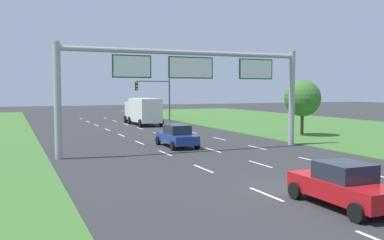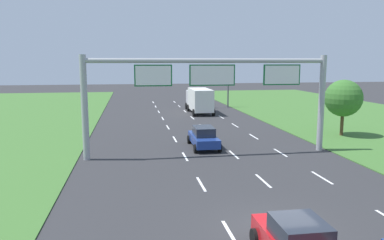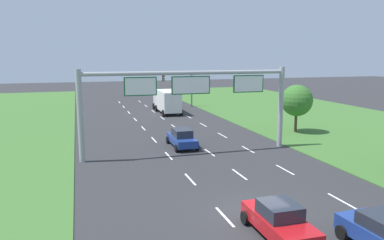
{
  "view_description": "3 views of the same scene",
  "coord_description": "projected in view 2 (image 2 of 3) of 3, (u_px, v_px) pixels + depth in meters",
  "views": [
    {
      "loc": [
        -11.0,
        -14.21,
        4.14
      ],
      "look_at": [
        -0.46,
        10.54,
        2.23
      ],
      "focal_mm": 40.0,
      "sensor_mm": 36.0,
      "label": 1
    },
    {
      "loc": [
        -5.4,
        -13.04,
        6.51
      ],
      "look_at": [
        -0.95,
        13.85,
        2.28
      ],
      "focal_mm": 35.0,
      "sensor_mm": 36.0,
      "label": 2
    },
    {
      "loc": [
        -8.48,
        -16.37,
        8.01
      ],
      "look_at": [
        0.55,
        13.11,
        2.62
      ],
      "focal_mm": 35.0,
      "sensor_mm": 36.0,
      "label": 3
    }
  ],
  "objects": [
    {
      "name": "roadside_tree_mid",
      "position": [
        343.0,
        98.0,
        32.78
      ],
      "size": [
        3.25,
        3.25,
        5.0
      ],
      "color": "#513823",
      "rests_on": "ground_plane"
    },
    {
      "name": "lane_dashes_inner_left",
      "position": [
        179.0,
        147.0,
        28.92
      ],
      "size": [
        0.14,
        68.4,
        0.01
      ],
      "color": "white",
      "rests_on": "ground_plane"
    },
    {
      "name": "box_truck",
      "position": [
        199.0,
        100.0,
        48.35
      ],
      "size": [
        2.76,
        8.29,
        3.14
      ],
      "rotation": [
        0.0,
        0.0,
        -0.01
      ],
      "color": "silver",
      "rests_on": "ground_plane"
    },
    {
      "name": "lane_dashes_slip",
      "position": [
        266.0,
        144.0,
        30.05
      ],
      "size": [
        0.14,
        68.4,
        0.01
      ],
      "color": "white",
      "rests_on": "ground_plane"
    },
    {
      "name": "lane_dashes_inner_right",
      "position": [
        223.0,
        145.0,
        29.49
      ],
      "size": [
        0.14,
        68.4,
        0.01
      ],
      "color": "white",
      "rests_on": "ground_plane"
    },
    {
      "name": "ground_plane",
      "position": [
        274.0,
        231.0,
        14.58
      ],
      "size": [
        200.0,
        200.0,
        0.0
      ],
      "primitive_type": "plane",
      "color": "#2D2D30"
    },
    {
      "name": "car_near_red",
      "position": [
        204.0,
        137.0,
        28.66
      ],
      "size": [
        2.06,
        4.42,
        1.62
      ],
      "rotation": [
        0.0,
        0.0,
        -0.01
      ],
      "color": "navy",
      "rests_on": "ground_plane"
    },
    {
      "name": "traffic_light_mast",
      "position": [
        215.0,
        81.0,
        53.3
      ],
      "size": [
        4.76,
        0.49,
        5.6
      ],
      "color": "#47494F",
      "rests_on": "ground_plane"
    },
    {
      "name": "sign_gantry",
      "position": [
        212.0,
        85.0,
        25.81
      ],
      "size": [
        17.24,
        0.44,
        7.0
      ],
      "color": "#9EA0A5",
      "rests_on": "ground_plane"
    }
  ]
}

